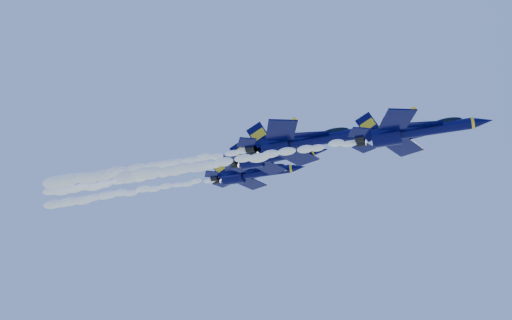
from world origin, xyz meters
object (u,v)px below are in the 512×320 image
(jet_lead, at_px, (413,131))
(jet_third, at_px, (272,157))
(jet_fourth, at_px, (252,174))
(jet_second, at_px, (302,142))

(jet_lead, height_order, jet_third, jet_third)
(jet_fourth, bearing_deg, jet_lead, -33.34)
(jet_lead, height_order, jet_fourth, jet_fourth)
(jet_fourth, bearing_deg, jet_second, -48.68)
(jet_second, xyz_separation_m, jet_third, (-6.40, 5.32, 0.83))
(jet_lead, relative_size, jet_fourth, 0.99)
(jet_lead, distance_m, jet_third, 24.59)
(jet_third, bearing_deg, jet_fourth, 124.98)
(jet_lead, relative_size, jet_third, 1.07)
(jet_lead, xyz_separation_m, jet_fourth, (-29.04, 19.10, 6.07))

